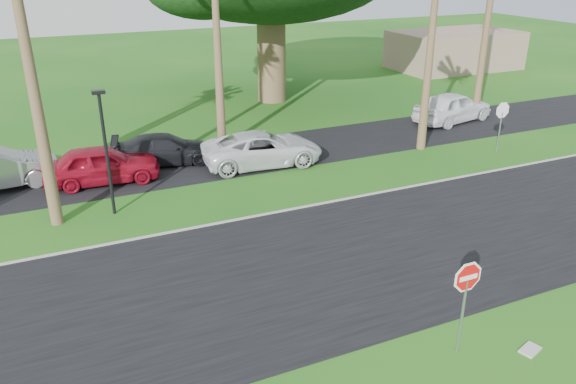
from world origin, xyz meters
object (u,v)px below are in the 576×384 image
(car_dark, at_px, (165,150))
(car_pickup, at_px, (453,107))
(stop_sign_far, at_px, (502,117))
(car_red, at_px, (102,165))
(car_minivan, at_px, (263,149))
(stop_sign_near, at_px, (466,289))

(car_dark, relative_size, car_pickup, 0.92)
(stop_sign_far, xyz_separation_m, car_red, (-17.95, 3.78, -0.97))
(car_red, height_order, car_dark, car_red)
(car_pickup, bearing_deg, stop_sign_far, 152.70)
(stop_sign_far, height_order, car_minivan, stop_sign_far)
(stop_sign_near, relative_size, car_dark, 0.56)
(car_dark, xyz_separation_m, car_pickup, (16.45, 0.11, 0.19))
(stop_sign_far, height_order, car_pickup, stop_sign_far)
(car_minivan, bearing_deg, car_pickup, -75.37)
(stop_sign_near, height_order, car_pickup, stop_sign_near)
(car_dark, distance_m, car_pickup, 16.45)
(car_minivan, bearing_deg, car_dark, 68.78)
(stop_sign_far, relative_size, car_red, 0.56)
(stop_sign_near, xyz_separation_m, car_dark, (-3.52, 16.02, -1.10))
(stop_sign_near, bearing_deg, car_red, 113.57)
(stop_sign_far, distance_m, car_red, 18.37)
(car_dark, height_order, car_minivan, car_minivan)
(stop_sign_near, xyz_separation_m, car_minivan, (0.48, 14.04, -1.02))
(stop_sign_near, relative_size, car_red, 0.56)
(car_red, bearing_deg, car_dark, -62.73)
(car_red, distance_m, car_dark, 3.19)
(stop_sign_far, relative_size, car_minivan, 0.48)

